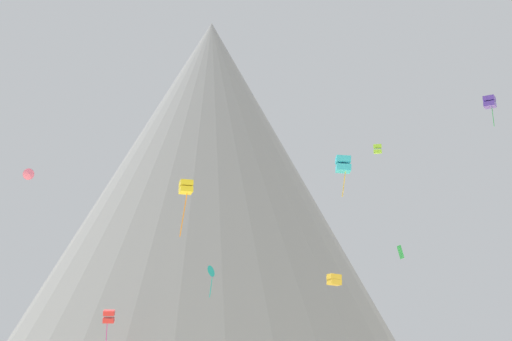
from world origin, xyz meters
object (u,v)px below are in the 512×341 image
at_px(kite_teal_low, 210,272).
at_px(kite_red_low, 109,317).
at_px(kite_gold_low, 334,280).
at_px(kite_lime_mid, 378,149).
at_px(rock_massif, 211,188).
at_px(kite_pink_low, 273,300).
at_px(kite_rainbow_mid, 29,174).
at_px(kite_green_low, 401,252).
at_px(kite_cyan_mid, 343,164).
at_px(kite_indigo_high, 490,102).
at_px(kite_yellow_mid, 186,188).

height_order(kite_teal_low, kite_red_low, kite_teal_low).
bearing_deg(kite_gold_low, kite_lime_mid, -159.34).
distance_m(rock_massif, kite_pink_low, 28.64).
xyz_separation_m(kite_rainbow_mid, kite_green_low, (41.62, -6.30, -9.79)).
height_order(rock_massif, kite_cyan_mid, rock_massif).
bearing_deg(kite_green_low, kite_pink_low, 55.39).
height_order(kite_gold_low, kite_green_low, kite_green_low).
distance_m(kite_teal_low, kite_pink_low, 25.31).
relative_size(kite_indigo_high, kite_green_low, 2.67).
relative_size(kite_rainbow_mid, kite_lime_mid, 1.49).
bearing_deg(kite_gold_low, kite_rainbow_mid, 64.03).
height_order(kite_yellow_mid, kite_lime_mid, kite_lime_mid).
bearing_deg(kite_rainbow_mid, kite_teal_low, -57.64).
height_order(kite_teal_low, kite_lime_mid, kite_lime_mid).
xyz_separation_m(kite_cyan_mid, kite_indigo_high, (20.47, 14.92, 11.96)).
height_order(kite_rainbow_mid, kite_teal_low, kite_rainbow_mid).
bearing_deg(kite_cyan_mid, kite_lime_mid, 140.79).
bearing_deg(rock_massif, kite_red_low, -106.44).
height_order(kite_indigo_high, kite_green_low, kite_indigo_high).
height_order(kite_pink_low, kite_green_low, kite_green_low).
height_order(rock_massif, kite_teal_low, rock_massif).
bearing_deg(kite_pink_low, kite_gold_low, -151.03).
bearing_deg(kite_rainbow_mid, kite_pink_low, -8.98).
relative_size(kite_yellow_mid, kite_lime_mid, 4.69).
bearing_deg(kite_indigo_high, kite_green_low, 54.74).
relative_size(kite_pink_low, kite_lime_mid, 0.98).
relative_size(kite_cyan_mid, kite_green_low, 2.68).
bearing_deg(kite_lime_mid, kite_yellow_mid, 42.23).
bearing_deg(kite_red_low, kite_indigo_high, 170.77).
distance_m(kite_rainbow_mid, kite_teal_low, 25.98).
bearing_deg(kite_lime_mid, kite_cyan_mid, 63.89).
distance_m(kite_cyan_mid, kite_green_low, 13.81).
xyz_separation_m(rock_massif, kite_yellow_mid, (0.64, -54.99, -12.56)).
bearing_deg(kite_lime_mid, kite_gold_low, -37.08).
xyz_separation_m(kite_cyan_mid, kite_lime_mid, (4.39, 4.98, 3.00)).
distance_m(kite_pink_low, kite_lime_mid, 32.05).
xyz_separation_m(rock_massif, kite_red_low, (-9.71, -32.92, -22.58)).
distance_m(kite_yellow_mid, kite_gold_low, 21.62).
height_order(kite_pink_low, kite_indigo_high, kite_indigo_high).
bearing_deg(kite_green_low, kite_yellow_mid, 150.07).
bearing_deg(kite_green_low, kite_cyan_mid, 169.62).
bearing_deg(kite_red_low, kite_lime_mid, 150.58).
height_order(kite_rainbow_mid, kite_indigo_high, kite_indigo_high).
height_order(kite_yellow_mid, kite_gold_low, kite_yellow_mid).
xyz_separation_m(kite_pink_low, kite_green_low, (12.37, -22.89, 3.72)).
bearing_deg(rock_massif, kite_green_low, -61.77).
bearing_deg(kite_pink_low, kite_indigo_high, -109.09).
distance_m(kite_cyan_mid, kite_gold_low, 14.18).
bearing_deg(kite_pink_low, rock_massif, 43.25).
relative_size(kite_teal_low, kite_lime_mid, 3.13).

